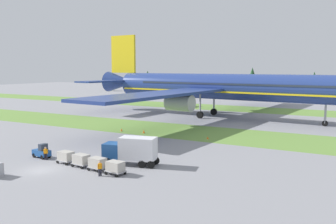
# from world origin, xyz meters

# --- Properties ---
(ground_plane) EXTENTS (400.00, 400.00, 0.00)m
(ground_plane) POSITION_xyz_m (0.00, 0.00, 0.00)
(ground_plane) COLOR gray
(grass_strip_near) EXTENTS (320.00, 15.60, 0.01)m
(grass_strip_near) POSITION_xyz_m (0.00, 32.88, 0.00)
(grass_strip_near) COLOR olive
(grass_strip_near) RESTS_ON ground
(grass_strip_far) EXTENTS (320.00, 15.60, 0.01)m
(grass_strip_far) POSITION_xyz_m (0.00, 76.08, 0.00)
(grass_strip_far) COLOR olive
(grass_strip_far) RESTS_ON ground
(airliner) EXTENTS (70.30, 86.21, 21.34)m
(airliner) POSITION_xyz_m (0.42, 54.68, 7.64)
(airliner) COLOR navy
(airliner) RESTS_ON ground
(baggage_tug) EXTENTS (2.73, 1.59, 1.97)m
(baggage_tug) POSITION_xyz_m (-4.64, 4.52, 0.81)
(baggage_tug) COLOR #1E4C8E
(baggage_tug) RESTS_ON ground
(cargo_dolly_lead) EXTENTS (2.36, 1.74, 1.55)m
(cargo_dolly_lead) POSITION_xyz_m (0.35, 3.95, 0.92)
(cargo_dolly_lead) COLOR #A3A3A8
(cargo_dolly_lead) RESTS_ON ground
(cargo_dolly_second) EXTENTS (2.36, 1.74, 1.55)m
(cargo_dolly_second) POSITION_xyz_m (3.23, 3.62, 0.92)
(cargo_dolly_second) COLOR #A3A3A8
(cargo_dolly_second) RESTS_ON ground
(cargo_dolly_third) EXTENTS (2.36, 1.74, 1.55)m
(cargo_dolly_third) POSITION_xyz_m (6.11, 3.29, 0.92)
(cargo_dolly_third) COLOR #A3A3A8
(cargo_dolly_third) RESTS_ON ground
(cargo_dolly_fourth) EXTENTS (2.36, 1.74, 1.55)m
(cargo_dolly_fourth) POSITION_xyz_m (8.99, 2.96, 0.92)
(cargo_dolly_fourth) COLOR #A3A3A8
(cargo_dolly_fourth) RESTS_ON ground
(catering_truck) EXTENTS (7.30, 3.89, 3.58)m
(catering_truck) POSITION_xyz_m (8.14, 7.37, 1.95)
(catering_truck) COLOR #1E4C8E
(catering_truck) RESTS_ON ground
(ground_crew_marshaller) EXTENTS (0.42, 0.43, 1.74)m
(ground_crew_marshaller) POSITION_xyz_m (-3.32, 3.98, 0.95)
(ground_crew_marshaller) COLOR black
(ground_crew_marshaller) RESTS_ON ground
(ground_crew_loader) EXTENTS (0.36, 0.52, 1.74)m
(ground_crew_loader) POSITION_xyz_m (7.81, 1.66, 0.95)
(ground_crew_loader) COLOR black
(ground_crew_loader) RESTS_ON ground
(taxiway_marker_0) EXTENTS (0.44, 0.44, 0.45)m
(taxiway_marker_0) POSITION_xyz_m (9.97, 27.79, 0.23)
(taxiway_marker_0) COLOR orange
(taxiway_marker_0) RESTS_ON ground
(taxiway_marker_1) EXTENTS (0.44, 0.44, 0.51)m
(taxiway_marker_1) POSITION_xyz_m (-7.75, 27.04, 0.26)
(taxiway_marker_1) COLOR orange
(taxiway_marker_1) RESTS_ON ground
(taxiway_marker_2) EXTENTS (0.44, 0.44, 0.66)m
(taxiway_marker_2) POSITION_xyz_m (-2.75, 27.24, 0.33)
(taxiway_marker_2) COLOR orange
(taxiway_marker_2) RESTS_ON ground
(distant_tree_line) EXTENTS (181.99, 10.90, 12.28)m
(distant_tree_line) POSITION_xyz_m (-0.50, 125.11, 6.97)
(distant_tree_line) COLOR #4C3823
(distant_tree_line) RESTS_ON ground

